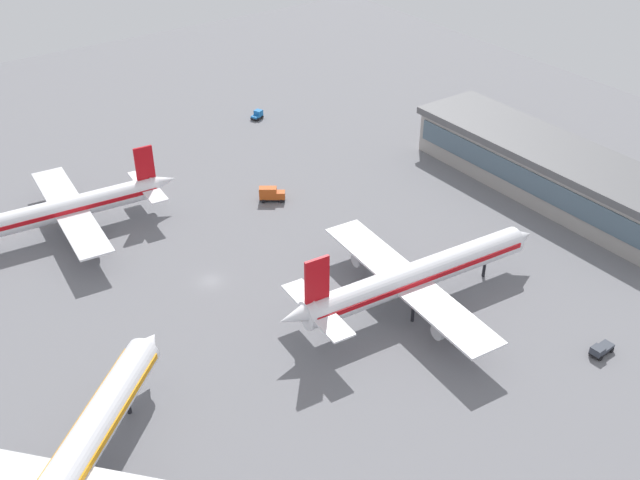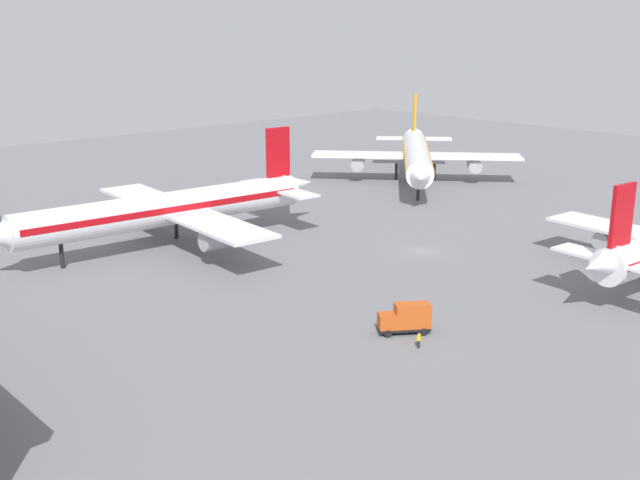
% 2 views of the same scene
% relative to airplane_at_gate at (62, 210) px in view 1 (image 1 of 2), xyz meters
% --- Properties ---
extents(ground, '(288.00, 288.00, 0.00)m').
position_rel_airplane_at_gate_xyz_m(ground, '(-32.19, -15.87, -5.45)').
color(ground, slate).
extents(terminal_building, '(71.47, 18.38, 10.93)m').
position_rel_airplane_at_gate_xyz_m(terminal_building, '(-47.06, -93.81, 0.12)').
color(terminal_building, '#9E9993').
rests_on(terminal_building, ground).
extents(airplane_at_gate, '(39.64, 49.25, 14.98)m').
position_rel_airplane_at_gate_xyz_m(airplane_at_gate, '(0.00, 0.00, 0.00)').
color(airplane_at_gate, white).
rests_on(airplane_at_gate, ground).
extents(airplane_taxiing, '(41.95, 44.92, 16.85)m').
position_rel_airplane_at_gate_xyz_m(airplane_taxiing, '(-66.12, 22.53, 0.68)').
color(airplane_taxiing, white).
rests_on(airplane_taxiing, ground).
extents(airplane_distant, '(43.53, 54.12, 16.46)m').
position_rel_airplane_at_gate_xyz_m(airplane_distant, '(-59.14, -42.04, 0.54)').
color(airplane_distant, white).
rests_on(airplane_distant, ground).
extents(pushback_tractor, '(2.40, 4.49, 1.90)m').
position_rel_airplane_at_gate_xyz_m(pushback_tractor, '(-87.18, -57.98, -4.48)').
color(pushback_tractor, black).
rests_on(pushback_tractor, ground).
extents(catering_truck, '(4.79, 5.67, 3.30)m').
position_rel_airplane_at_gate_xyz_m(catering_truck, '(-13.28, -41.28, -3.75)').
color(catering_truck, black).
rests_on(catering_truck, ground).
extents(baggage_tug, '(3.18, 3.68, 2.30)m').
position_rel_airplane_at_gate_xyz_m(baggage_tug, '(26.64, -62.22, -4.29)').
color(baggage_tug, black).
rests_on(baggage_tug, ground).
extents(ground_crew_worker, '(0.38, 0.58, 1.67)m').
position_rel_airplane_at_gate_xyz_m(ground_crew_worker, '(-9.74, -43.35, -4.60)').
color(ground_crew_worker, '#1E2338').
rests_on(ground_crew_worker, ground).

